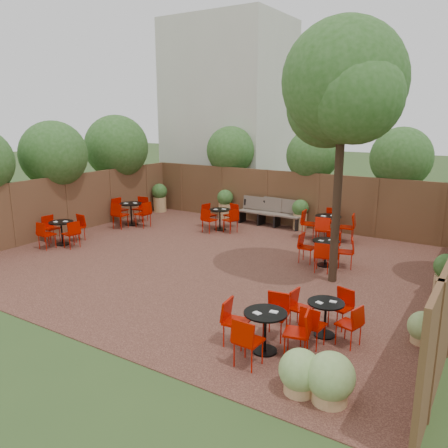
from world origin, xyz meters
The scene contains 12 objects.
ground centered at (0.00, 0.00, 0.00)m, with size 80.00×80.00×0.00m, color #354F23.
courtyard_paving centered at (0.00, 0.00, 0.01)m, with size 12.00×10.00×0.02m, color #3E2119.
fence_back centered at (0.00, 5.00, 1.00)m, with size 12.00×0.08×2.00m, color brown.
fence_left centered at (-6.00, 0.00, 1.00)m, with size 0.08×10.00×2.00m, color brown.
neighbour_building centered at (-4.50, 8.00, 4.00)m, with size 5.00×4.00×8.00m, color beige.
overhang_foliage centered at (-2.19, 2.50, 2.65)m, with size 15.55×10.33×2.47m.
courtyard_tree centered at (3.20, 0.34, 4.49)m, with size 2.87×2.79×6.05m.
park_bench_left centered at (-1.04, 4.63, 0.53)m, with size 1.61×0.55×0.99m.
park_bench_right centered at (-0.21, 4.63, 0.54)m, with size 1.68×0.68×1.01m.
bistro_tables centered at (-0.33, 0.80, 0.46)m, with size 10.55×8.96×0.93m.
planters centered at (-1.23, 3.81, 0.62)m, with size 11.90×4.63×1.17m.
low_shrubs centered at (4.81, -3.76, 0.35)m, with size 1.83×3.13×0.75m.
Camera 1 is at (6.53, -9.83, 3.97)m, focal length 36.13 mm.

